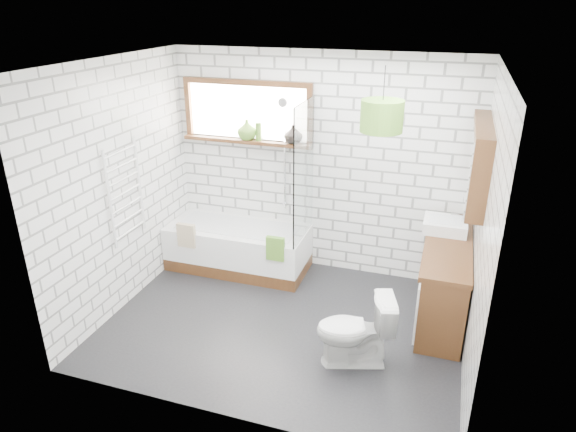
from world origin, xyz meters
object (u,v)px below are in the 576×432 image
(bathtub, at_px, (239,247))
(toilet, at_px, (355,331))
(pendant, at_px, (382,116))
(basin, at_px, (445,225))
(vanity, at_px, (444,283))

(bathtub, xyz_separation_m, toilet, (1.65, -1.31, 0.07))
(pendant, bearing_deg, bathtub, 154.49)
(basin, bearing_deg, vanity, -80.86)
(vanity, bearing_deg, toilet, -125.92)
(bathtub, xyz_separation_m, basin, (2.29, 0.03, 0.59))
(bathtub, height_order, toilet, toilet)
(toilet, height_order, pendant, pendant)
(vanity, bearing_deg, bathtub, 171.82)
(bathtub, height_order, basin, basin)
(bathtub, distance_m, toilet, 2.11)
(bathtub, relative_size, toilet, 2.44)
(basin, distance_m, toilet, 1.58)
(basin, height_order, pendant, pendant)
(bathtub, bearing_deg, basin, 0.87)
(toilet, bearing_deg, vanity, 126.69)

